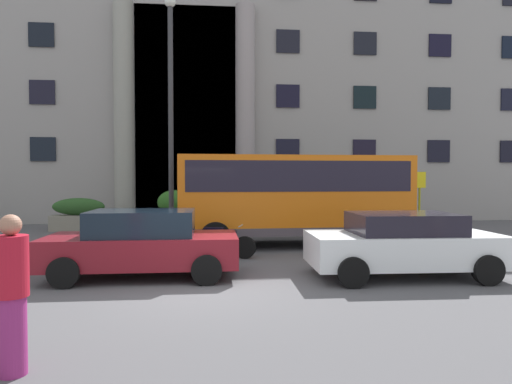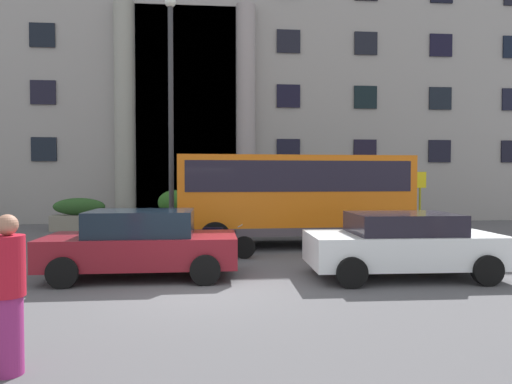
# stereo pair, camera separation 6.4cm
# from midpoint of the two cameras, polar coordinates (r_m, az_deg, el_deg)

# --- Properties ---
(ground_plane) EXTENTS (80.00, 64.00, 0.12)m
(ground_plane) POSITION_cam_midpoint_polar(r_m,az_deg,el_deg) (9.29, -6.77, -12.11)
(ground_plane) COLOR #4D4C4F
(office_building_facade) EXTENTS (37.84, 9.70, 15.74)m
(office_building_facade) POSITION_cam_midpoint_polar(r_m,az_deg,el_deg) (27.09, -5.62, 13.97)
(office_building_facade) COLOR gray
(office_building_facade) RESTS_ON ground_plane
(orange_minibus) EXTENTS (7.22, 2.97, 2.84)m
(orange_minibus) POSITION_cam_midpoint_polar(r_m,az_deg,el_deg) (14.73, 4.68, -0.05)
(orange_minibus) COLOR orange
(orange_minibus) RESTS_ON ground_plane
(bus_stop_sign) EXTENTS (0.44, 0.08, 2.38)m
(bus_stop_sign) POSITION_cam_midpoint_polar(r_m,az_deg,el_deg) (18.37, 19.71, -0.43)
(bus_stop_sign) COLOR #959713
(bus_stop_sign) RESTS_ON ground_plane
(hedge_planter_far_west) EXTENTS (1.79, 0.97, 1.59)m
(hedge_planter_far_west) POSITION_cam_midpoint_polar(r_m,az_deg,el_deg) (19.91, 8.43, -2.23)
(hedge_planter_far_west) COLOR gray
(hedge_planter_far_west) RESTS_ON ground_plane
(hedge_planter_west) EXTENTS (1.46, 0.87, 1.63)m
(hedge_planter_west) POSITION_cam_midpoint_polar(r_m,az_deg,el_deg) (19.87, -9.94, -2.20)
(hedge_planter_west) COLOR #69605C
(hedge_planter_west) RESTS_ON ground_plane
(hedge_planter_entrance_right) EXTENTS (2.17, 0.75, 1.33)m
(hedge_planter_entrance_right) POSITION_cam_midpoint_polar(r_m,az_deg,el_deg) (20.17, -20.93, -2.65)
(hedge_planter_entrance_right) COLOR gray
(hedge_planter_entrance_right) RESTS_ON ground_plane
(parked_sedan_far) EXTENTS (4.10, 2.04, 1.46)m
(parked_sedan_far) POSITION_cam_midpoint_polar(r_m,az_deg,el_deg) (10.39, -13.78, -6.15)
(parked_sedan_far) COLOR maroon
(parked_sedan_far) RESTS_ON ground_plane
(parked_estate_mid) EXTENTS (4.10, 2.08, 1.40)m
(parked_estate_mid) POSITION_cam_midpoint_polar(r_m,az_deg,el_deg) (10.60, 17.81, -6.12)
(parked_estate_mid) COLOR white
(parked_estate_mid) RESTS_ON ground_plane
(motorcycle_near_kerb) EXTENTS (1.90, 0.70, 0.89)m
(motorcycle_near_kerb) POSITION_cam_midpoint_polar(r_m,az_deg,el_deg) (12.51, -4.53, -6.08)
(motorcycle_near_kerb) COLOR black
(motorcycle_near_kerb) RESTS_ON ground_plane
(pedestrian_woman_dark_dress) EXTENTS (0.36, 0.36, 1.77)m
(pedestrian_woman_dark_dress) POSITION_cam_midpoint_polar(r_m,az_deg,el_deg) (5.84, -28.02, -11.05)
(pedestrian_woman_dark_dress) COLOR #90286A
(pedestrian_woman_dark_dress) RESTS_ON ground_plane
(lamppost_plaza_centre) EXTENTS (0.40, 0.40, 8.60)m
(lamppost_plaza_centre) POSITION_cam_midpoint_polar(r_m,az_deg,el_deg) (17.04, -10.38, 11.15)
(lamppost_plaza_centre) COLOR #333336
(lamppost_plaza_centre) RESTS_ON ground_plane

